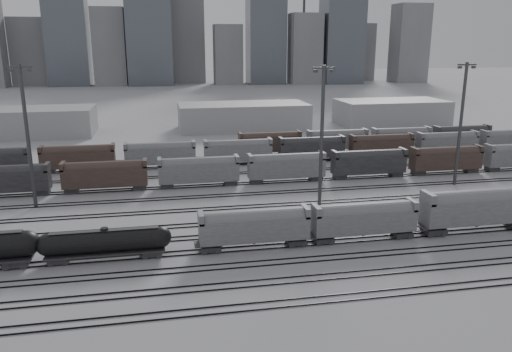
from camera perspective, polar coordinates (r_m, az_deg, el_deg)
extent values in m
plane|color=#B8B8BD|center=(66.59, 3.61, -8.27)|extent=(900.00, 900.00, 0.00)
cube|color=black|center=(53.90, 7.64, -14.21)|extent=(220.00, 0.07, 0.16)
cube|color=black|center=(55.09, 7.15, -13.50)|extent=(220.00, 0.07, 0.16)
cube|color=black|center=(58.09, 6.05, -11.88)|extent=(220.00, 0.07, 0.16)
cube|color=black|center=(59.32, 5.64, -11.28)|extent=(220.00, 0.07, 0.16)
cube|color=black|center=(62.41, 4.71, -9.87)|extent=(220.00, 0.07, 0.16)
cube|color=black|center=(63.66, 4.36, -9.34)|extent=(220.00, 0.07, 0.16)
cube|color=black|center=(66.81, 3.55, -8.12)|extent=(220.00, 0.07, 0.16)
cube|color=black|center=(68.09, 3.25, -7.65)|extent=(220.00, 0.07, 0.16)
cube|color=black|center=(71.30, 2.55, -6.58)|extent=(220.00, 0.07, 0.16)
cube|color=black|center=(72.60, 2.28, -6.17)|extent=(220.00, 0.07, 0.16)
cube|color=black|center=(75.85, 1.67, -5.22)|extent=(220.00, 0.07, 0.16)
cube|color=black|center=(77.17, 1.43, -4.86)|extent=(220.00, 0.07, 0.16)
cube|color=black|center=(82.31, 0.61, -3.57)|extent=(220.00, 0.07, 0.16)
cube|color=black|center=(83.64, 0.41, -3.27)|extent=(220.00, 0.07, 0.16)
cube|color=black|center=(88.85, -0.30, -2.17)|extent=(220.00, 0.07, 0.16)
cube|color=black|center=(90.20, -0.47, -1.90)|extent=(220.00, 0.07, 0.16)
cube|color=black|center=(95.46, -1.07, -0.95)|extent=(220.00, 0.07, 0.16)
cube|color=black|center=(96.82, -1.22, -0.73)|extent=(220.00, 0.07, 0.16)
cube|color=black|center=(103.07, -1.84, 0.24)|extent=(220.00, 0.07, 0.16)
cube|color=black|center=(104.44, -1.97, 0.44)|extent=(220.00, 0.07, 0.16)
cube|color=black|center=(110.74, -2.50, 1.27)|extent=(220.00, 0.07, 0.16)
cube|color=black|center=(112.12, -2.61, 1.44)|extent=(220.00, 0.07, 0.16)
cube|color=black|center=(118.45, -3.07, 2.17)|extent=(220.00, 0.07, 0.16)
cube|color=black|center=(119.84, -3.17, 2.32)|extent=(220.00, 0.07, 0.16)
cube|color=black|center=(67.82, -25.67, -8.82)|extent=(2.82, 2.28, 0.76)
sphere|color=black|center=(66.64, -24.76, -7.00)|extent=(3.15, 3.15, 3.15)
cube|color=black|center=(66.72, -21.57, -8.82)|extent=(2.43, 1.96, 0.65)
cube|color=black|center=(65.46, -11.79, -8.51)|extent=(2.43, 1.96, 0.65)
cube|color=black|center=(65.68, -16.75, -8.33)|extent=(14.49, 2.52, 0.23)
cylinder|color=black|center=(65.12, -16.85, -7.11)|extent=(13.55, 2.71, 2.71)
sphere|color=black|center=(66.24, -22.73, -7.28)|extent=(2.71, 2.71, 2.71)
sphere|color=black|center=(64.69, -10.84, -6.87)|extent=(2.71, 2.71, 2.71)
cylinder|color=black|center=(64.59, -16.95, -5.88)|extent=(0.93, 0.93, 0.47)
cube|color=black|center=(64.62, -16.95, -5.96)|extent=(13.09, 0.84, 0.06)
cube|color=black|center=(65.67, -5.21, -8.15)|extent=(2.50, 2.02, 0.67)
cube|color=black|center=(67.64, 4.63, -7.43)|extent=(2.50, 2.02, 0.67)
cube|color=gray|center=(65.57, -0.22, -5.99)|extent=(14.42, 2.88, 3.08)
cylinder|color=gray|center=(65.17, -0.22, -5.04)|extent=(13.07, 2.79, 2.79)
cube|color=gray|center=(64.06, -6.33, -4.77)|extent=(0.67, 2.88, 1.35)
cube|color=gray|center=(66.48, 5.67, -4.01)|extent=(0.67, 2.88, 1.35)
cone|color=black|center=(66.27, -0.21, -7.51)|extent=(2.31, 2.31, 0.86)
cube|color=black|center=(68.70, 7.70, -7.16)|extent=(2.48, 2.01, 0.67)
cube|color=black|center=(73.02, 16.32, -6.29)|extent=(2.48, 2.01, 0.67)
cube|color=gray|center=(69.87, 12.24, -5.02)|extent=(14.33, 2.87, 3.06)
cylinder|color=gray|center=(69.50, 12.29, -4.13)|extent=(12.99, 2.77, 2.77)
cube|color=gray|center=(66.91, 6.89, -3.94)|extent=(0.67, 2.87, 1.34)
cube|color=gray|center=(72.19, 17.37, -3.12)|extent=(0.67, 2.87, 1.34)
cone|color=black|center=(70.52, 12.16, -6.44)|extent=(2.29, 2.29, 0.86)
cube|color=black|center=(75.27, 19.64, -5.86)|extent=(2.90, 2.34, 0.78)
cube|color=gray|center=(77.99, 24.06, -3.54)|extent=(16.73, 3.35, 3.57)
cylinder|color=gray|center=(77.60, 24.16, -2.60)|extent=(15.17, 3.24, 3.24)
cube|color=gray|center=(73.09, 19.06, -2.40)|extent=(0.78, 3.35, 1.56)
cone|color=black|center=(78.65, 23.89, -5.05)|extent=(2.68, 2.68, 1.00)
cylinder|color=#3D3D40|center=(87.67, -24.62, 3.96)|extent=(0.59, 0.59, 23.13)
cube|color=#3D3D40|center=(86.51, -25.43, 11.19)|extent=(3.70, 0.28, 0.28)
cube|color=#3D3D40|center=(86.88, -26.29, 10.79)|extent=(0.65, 0.46, 0.46)
cube|color=#3D3D40|center=(86.21, -24.49, 10.97)|extent=(0.65, 0.46, 0.46)
cylinder|color=#3D3D40|center=(81.53, 7.52, 4.39)|extent=(0.59, 0.59, 22.93)
cube|color=#3D3D40|center=(80.28, 7.79, 12.13)|extent=(3.67, 0.28, 0.28)
cube|color=#3D3D40|center=(79.87, 6.82, 11.82)|extent=(0.64, 0.46, 0.46)
cube|color=#3D3D40|center=(80.75, 8.72, 11.79)|extent=(0.64, 0.46, 0.46)
cylinder|color=#3D3D40|center=(100.65, 22.34, 5.39)|extent=(0.59, 0.59, 22.93)
cube|color=#3D3D40|center=(99.63, 22.97, 11.64)|extent=(3.67, 0.28, 0.28)
cube|color=#3D3D40|center=(98.90, 22.27, 11.42)|extent=(0.64, 0.46, 0.46)
cube|color=#3D3D40|center=(100.41, 23.61, 11.33)|extent=(0.64, 0.46, 0.46)
cube|color=black|center=(98.02, -26.77, -0.52)|extent=(15.00, 3.00, 5.60)
cube|color=#4D3830|center=(94.70, -16.85, -0.03)|extent=(15.00, 3.00, 5.60)
cube|color=gray|center=(94.37, -6.55, 0.47)|extent=(15.00, 3.00, 5.60)
cube|color=gray|center=(97.07, 3.50, 0.95)|extent=(15.00, 3.00, 5.60)
cube|color=black|center=(102.55, 12.75, 1.37)|extent=(15.00, 3.00, 5.60)
cube|color=#4D3830|center=(110.40, 20.87, 1.70)|extent=(15.00, 3.00, 5.60)
cube|color=#4D3830|center=(111.07, -19.67, 1.89)|extent=(15.00, 3.00, 5.60)
cube|color=gray|center=(109.71, -10.87, 2.34)|extent=(15.00, 3.00, 5.60)
cube|color=gray|center=(110.97, -2.06, 2.75)|extent=(15.00, 3.00, 5.60)
cube|color=black|center=(114.76, 6.37, 3.07)|extent=(15.00, 3.00, 5.60)
cube|color=#4D3830|center=(120.84, 14.10, 3.31)|extent=(15.00, 3.00, 5.60)
cube|color=gray|center=(128.90, 20.99, 3.47)|extent=(15.00, 3.00, 5.60)
cube|color=gray|center=(138.58, 26.99, 3.58)|extent=(15.00, 3.00, 5.60)
cube|color=#4D3830|center=(120.31, 1.59, 3.71)|extent=(15.00, 3.00, 5.60)
cube|color=gray|center=(125.04, 9.24, 3.95)|extent=(15.00, 3.00, 5.60)
cube|color=gray|center=(131.82, 16.22, 4.11)|extent=(15.00, 3.00, 5.60)
cube|color=black|center=(140.33, 22.43, 4.20)|extent=(15.00, 3.00, 5.60)
cube|color=gray|center=(161.96, -26.84, 5.45)|extent=(50.00, 18.00, 8.00)
cube|color=gray|center=(157.87, -1.49, 6.84)|extent=(40.00, 18.00, 8.00)
cube|color=gray|center=(173.18, 15.19, 7.05)|extent=(35.00, 18.00, 8.00)
cube|color=gray|center=(348.37, -24.76, 12.75)|extent=(22.00, 17.60, 42.00)
cube|color=#505660|center=(343.78, -20.91, 16.30)|extent=(25.00, 20.00, 80.00)
cube|color=gray|center=(340.45, -16.38, 13.98)|extent=(20.00, 16.00, 48.00)
cube|color=#505660|center=(339.88, -12.28, 18.20)|extent=(28.00, 22.40, 95.00)
cube|color=gray|center=(339.83, -7.74, 15.44)|extent=(22.00, 17.60, 60.00)
cube|color=gray|center=(342.32, -3.37, 13.70)|extent=(18.00, 14.40, 38.00)
cube|color=#505660|center=(346.60, 0.86, 16.55)|extent=(24.00, 19.20, 72.00)
cube|color=gray|center=(352.44, 4.96, 14.28)|extent=(20.00, 16.00, 45.00)
cube|color=#505660|center=(360.45, 9.06, 17.59)|extent=(26.00, 20.80, 88.00)
cube|color=gray|center=(369.19, 12.66, 13.62)|extent=(18.00, 14.40, 40.00)
cube|color=gray|center=(379.70, 16.29, 14.33)|extent=(22.00, 17.60, 52.00)
cylinder|color=#3D3D40|center=(365.24, -13.88, 18.26)|extent=(1.80, 1.80, 100.00)
cylinder|color=#3D3D40|center=(379.95, 5.51, 18.46)|extent=(1.80, 1.80, 100.00)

